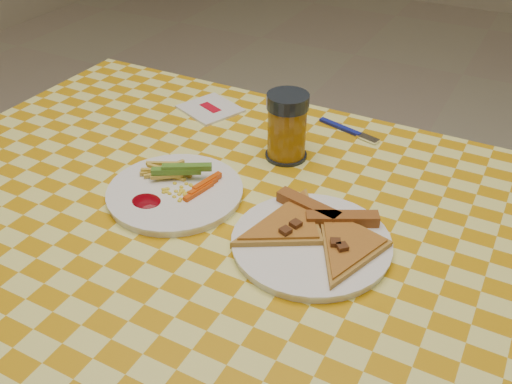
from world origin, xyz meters
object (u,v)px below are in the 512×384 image
plate_left (175,193)px  plate_right (311,244)px  table (234,244)px  drink_glass (287,127)px

plate_left → plate_right: 0.27m
plate_left → plate_right: same height
table → plate_right: 0.18m
table → plate_right: size_ratio=5.21×
table → drink_glass: (0.00, 0.21, 0.14)m
plate_right → plate_left: bearing=176.7°
drink_glass → plate_right: bearing=-56.3°
table → drink_glass: bearing=89.2°
table → plate_right: plate_right is taller
plate_right → drink_glass: 0.28m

